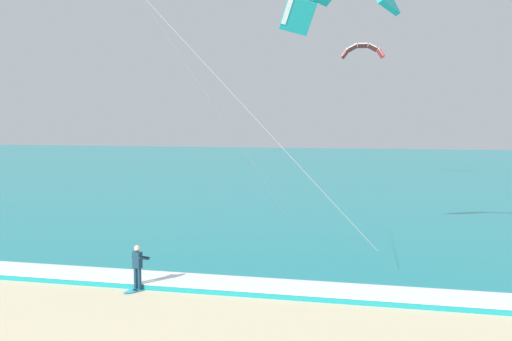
# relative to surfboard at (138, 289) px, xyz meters

# --- Properties ---
(sea) EXTENTS (200.00, 120.00, 0.20)m
(sea) POSITION_rel_surfboard_xyz_m (0.19, 60.06, 0.07)
(sea) COLOR teal
(sea) RESTS_ON ground
(surf_foam) EXTENTS (200.00, 2.04, 0.04)m
(surf_foam) POSITION_rel_surfboard_xyz_m (0.19, 1.06, 0.19)
(surf_foam) COLOR white
(surf_foam) RESTS_ON sea
(surfboard) EXTENTS (0.91, 1.47, 0.09)m
(surfboard) POSITION_rel_surfboard_xyz_m (0.00, 0.00, 0.00)
(surfboard) COLOR #239EC6
(surfboard) RESTS_ON ground
(kitesurfer) EXTENTS (0.64, 0.64, 1.69)m
(kitesurfer) POSITION_rel_surfboard_xyz_m (0.01, 0.02, 0.91)
(kitesurfer) COLOR #143347
(kitesurfer) RESTS_ON ground
(kite_distant) EXTENTS (4.31, 1.49, 1.57)m
(kite_distant) POSITION_rel_surfboard_xyz_m (4.34, 42.75, 13.23)
(kite_distant) COLOR red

